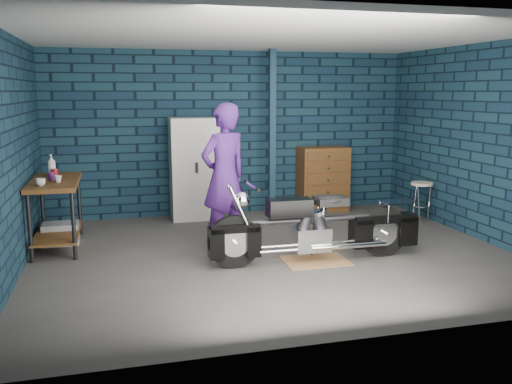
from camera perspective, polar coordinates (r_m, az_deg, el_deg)
ground at (r=6.97m, az=1.81°, el=-6.53°), size 6.00×6.00×0.00m
room_walls at (r=7.19m, az=0.64°, el=9.42°), size 6.02×5.01×2.71m
support_post at (r=8.71m, az=1.71°, el=5.98°), size 0.10×0.10×2.70m
workbench at (r=7.61m, az=-20.24°, el=-2.17°), size 0.60×1.40×0.91m
drip_mat at (r=6.73m, az=6.26°, el=-7.19°), size 0.79×0.59×0.01m
motorcycle at (r=6.59m, az=6.35°, el=-3.12°), size 2.26×0.63×0.99m
person at (r=7.08m, az=-3.35°, el=1.65°), size 0.82×0.71×1.90m
storage_bin at (r=7.83m, az=-19.85°, el=-4.14°), size 0.47×0.33×0.29m
locker at (r=8.79m, az=-6.51°, el=2.45°), size 0.76×0.54×1.63m
tool_chest at (r=9.40m, az=7.08°, el=1.34°), size 0.83×0.46×1.11m
shop_stool at (r=9.00m, az=16.97°, el=-1.00°), size 0.42×0.42×0.63m
cup_a at (r=7.11m, az=-21.75°, el=0.97°), size 0.14×0.14×0.09m
cup_b at (r=7.30m, az=-20.13°, el=1.30°), size 0.12×0.12×0.09m
mug_purple at (r=7.48m, az=-20.77°, el=1.54°), size 0.10×0.10×0.11m
mug_red at (r=7.77m, az=-20.39°, el=1.89°), size 0.10×0.10×0.11m
bottle at (r=7.85m, az=-20.72°, el=2.65°), size 0.14×0.14×0.30m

